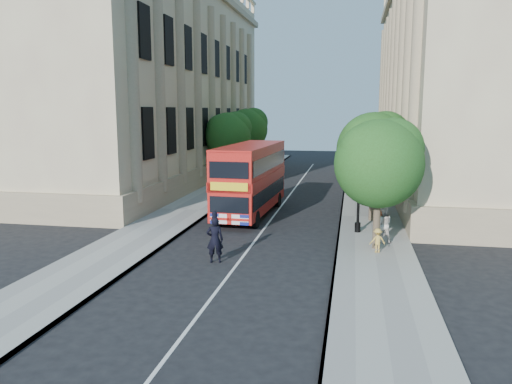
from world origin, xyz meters
The scene contains 17 objects.
ground centered at (0.00, 0.00, 0.00)m, with size 120.00×120.00×0.00m, color black.
pavement_right centered at (5.75, 10.00, 0.06)m, with size 3.50×80.00×0.12m, color gray.
pavement_left centered at (-5.75, 10.00, 0.06)m, with size 3.50×80.00×0.12m, color gray.
building_right centered at (13.80, 24.00, 9.00)m, with size 12.00×38.00×18.00m, color tan.
building_left centered at (-13.80, 24.00, 9.00)m, with size 12.00×38.00×18.00m, color tan.
tree_right_near centered at (5.84, 3.03, 4.25)m, with size 4.00×4.00×6.08m.
tree_right_mid centered at (5.84, 9.03, 4.45)m, with size 4.20×4.20×6.37m.
tree_right_far centered at (5.84, 15.03, 4.31)m, with size 4.00×4.00×6.15m.
tree_left_far centered at (-5.96, 22.03, 4.44)m, with size 4.00×4.00×6.30m.
tree_left_back centered at (-5.96, 30.03, 4.71)m, with size 4.20×4.20×6.65m.
lamp_post centered at (5.00, 6.00, 2.51)m, with size 0.32×0.32×5.16m.
double_decker_bus centered at (-1.43, 9.62, 2.35)m, with size 2.88×9.32×4.25m.
box_van centered at (-2.56, 11.19, 1.24)m, with size 1.88×4.45×2.53m.
police_constable centered at (-0.98, -0.14, 0.98)m, with size 0.72×0.47×1.97m, color black.
woman_pedestrian centered at (6.16, 4.10, 1.01)m, with size 0.86×0.67×1.78m, color beige.
child_a centered at (6.18, 5.82, 0.74)m, with size 0.73×0.30×1.24m, color #D05824.
child_b centered at (5.84, 2.31, 0.66)m, with size 0.70×0.40×1.09m, color gold.
Camera 1 is at (4.64, -19.90, 6.41)m, focal length 35.00 mm.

